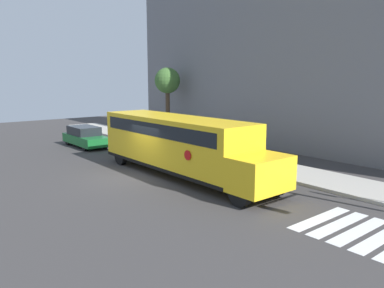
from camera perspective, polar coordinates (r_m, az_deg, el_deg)
The scene contains 6 objects.
ground_plane at distance 19.06m, azimuth -8.38°, elevation -4.93°, with size 60.00×60.00×0.00m, color #3A3838.
sidewalk_strip at distance 22.96m, azimuth 5.67°, elevation -2.15°, with size 44.00×3.00×0.15m.
building_backdrop at distance 27.48m, azimuth 15.79°, elevation 12.54°, with size 32.00×4.00×12.58m.
school_bus at distance 18.74m, azimuth -2.00°, elevation 0.27°, with size 11.41×2.57×2.96m.
parked_car at distance 28.20m, azimuth -15.96°, elevation 1.09°, with size 4.58×1.74×1.45m.
tree_near_sidewalk at distance 32.20m, azimuth -3.76°, elevation 9.40°, with size 2.17×2.17×5.81m.
Camera 1 is at (15.87, -9.39, 4.83)m, focal length 35.00 mm.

